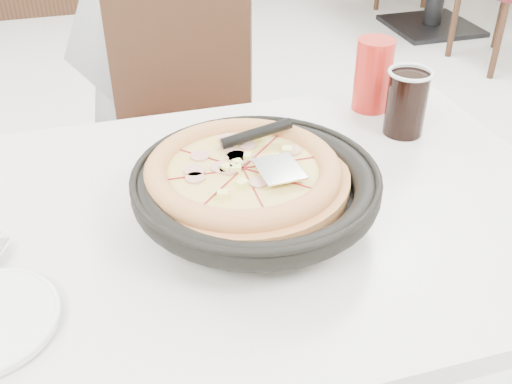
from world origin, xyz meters
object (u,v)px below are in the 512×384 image
object	(u,v)px
red_cup	(373,75)
pizza_pan	(256,196)
pizza	(243,179)
chair_far	(172,157)
cola_glass	(406,104)
main_table	(236,357)

from	to	relation	value
red_cup	pizza_pan	bearing A→B (deg)	-138.15
pizza	red_cup	size ratio (longest dim) A/B	2.23
chair_far	cola_glass	distance (m)	0.74
pizza_pan	pizza	bearing A→B (deg)	116.35
pizza_pan	red_cup	bearing A→B (deg)	41.85
cola_glass	pizza_pan	bearing A→B (deg)	-152.23
cola_glass	chair_far	bearing A→B (deg)	130.63
chair_far	cola_glass	world-z (taller)	chair_far
red_cup	chair_far	bearing A→B (deg)	137.85
red_cup	cola_glass	bearing A→B (deg)	-82.64
chair_far	pizza_pan	world-z (taller)	chair_far
chair_far	pizza	size ratio (longest dim) A/B	2.66
cola_glass	red_cup	world-z (taller)	red_cup
pizza_pan	pizza	distance (m)	0.04
main_table	pizza_pan	bearing A→B (deg)	-35.76
cola_glass	red_cup	bearing A→B (deg)	97.36
main_table	chair_far	size ratio (longest dim) A/B	1.26
pizza_pan	pizza	size ratio (longest dim) A/B	0.93
pizza	cola_glass	world-z (taller)	cola_glass
pizza_pan	chair_far	bearing A→B (deg)	93.83
chair_far	pizza_pan	bearing A→B (deg)	115.40
pizza	chair_far	bearing A→B (deg)	92.78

